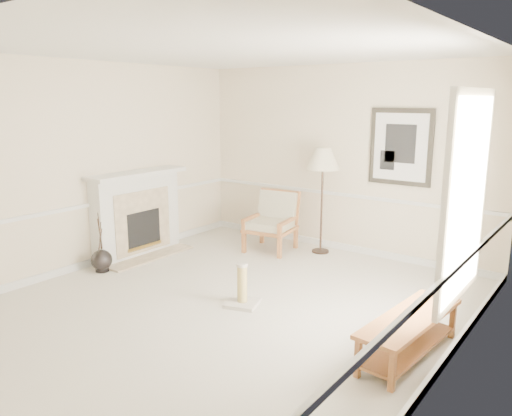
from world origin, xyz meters
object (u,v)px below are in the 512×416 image
(armchair, at_px, (273,218))
(scratching_post, at_px, (242,292))
(floor_lamp, at_px, (323,162))
(floor_vase, at_px, (102,261))
(bench, at_px, (409,329))

(armchair, relative_size, scratching_post, 1.81)
(floor_lamp, relative_size, scratching_post, 3.21)
(floor_vase, height_order, scratching_post, floor_vase)
(floor_vase, bearing_deg, armchair, 60.94)
(floor_vase, height_order, armchair, armchair)
(floor_vase, distance_m, floor_lamp, 3.55)
(floor_vase, xyz_separation_m, scratching_post, (2.31, 0.26, 0.00))
(armchair, xyz_separation_m, floor_lamp, (0.71, 0.29, 0.94))
(floor_lamp, xyz_separation_m, bench, (2.29, -2.37, -1.17))
(armchair, height_order, floor_lamp, floor_lamp)
(bench, bearing_deg, armchair, 145.17)
(floor_lamp, height_order, scratching_post, floor_lamp)
(bench, bearing_deg, floor_lamp, 133.90)
(armchair, relative_size, floor_lamp, 0.56)
(floor_lamp, distance_m, scratching_post, 2.71)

